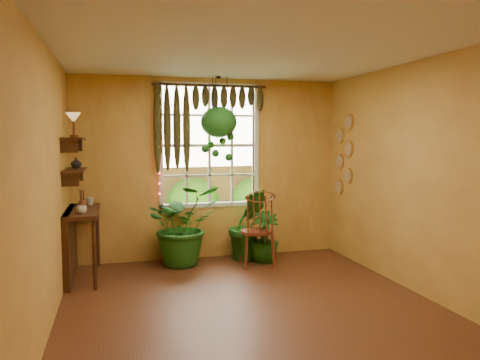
{
  "coord_description": "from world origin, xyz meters",
  "views": [
    {
      "loc": [
        -1.38,
        -4.65,
        1.8
      ],
      "look_at": [
        0.18,
        1.15,
        1.27
      ],
      "focal_mm": 35.0,
      "sensor_mm": 36.0,
      "label": 1
    }
  ],
  "objects_px": {
    "counter_ledge": "(74,236)",
    "potted_plant_left": "(183,225)",
    "potted_plant_mid": "(248,224)",
    "hanging_basket": "(219,126)",
    "windsor_chair": "(258,241)"
  },
  "relations": [
    {
      "from": "counter_ledge",
      "to": "potted_plant_left",
      "type": "height_order",
      "value": "potted_plant_left"
    },
    {
      "from": "potted_plant_mid",
      "to": "hanging_basket",
      "type": "distance_m",
      "value": 1.51
    },
    {
      "from": "windsor_chair",
      "to": "potted_plant_left",
      "type": "distance_m",
      "value": 1.08
    },
    {
      "from": "windsor_chair",
      "to": "potted_plant_mid",
      "type": "distance_m",
      "value": 0.41
    },
    {
      "from": "potted_plant_mid",
      "to": "hanging_basket",
      "type": "relative_size",
      "value": 0.86
    },
    {
      "from": "potted_plant_left",
      "to": "potted_plant_mid",
      "type": "distance_m",
      "value": 0.97
    },
    {
      "from": "potted_plant_left",
      "to": "hanging_basket",
      "type": "xyz_separation_m",
      "value": [
        0.54,
        0.08,
        1.4
      ]
    },
    {
      "from": "windsor_chair",
      "to": "hanging_basket",
      "type": "xyz_separation_m",
      "value": [
        -0.46,
        0.42,
        1.62
      ]
    },
    {
      "from": "potted_plant_mid",
      "to": "hanging_basket",
      "type": "height_order",
      "value": "hanging_basket"
    },
    {
      "from": "potted_plant_mid",
      "to": "counter_ledge",
      "type": "bearing_deg",
      "value": -171.69
    },
    {
      "from": "potted_plant_left",
      "to": "windsor_chair",
      "type": "bearing_deg",
      "value": -18.48
    },
    {
      "from": "counter_ledge",
      "to": "potted_plant_mid",
      "type": "xyz_separation_m",
      "value": [
        2.42,
        0.35,
        -0.02
      ]
    },
    {
      "from": "counter_ledge",
      "to": "windsor_chair",
      "type": "xyz_separation_m",
      "value": [
        2.46,
        -0.02,
        -0.19
      ]
    },
    {
      "from": "counter_ledge",
      "to": "potted_plant_left",
      "type": "xyz_separation_m",
      "value": [
        1.45,
        0.32,
        0.03
      ]
    },
    {
      "from": "potted_plant_left",
      "to": "hanging_basket",
      "type": "height_order",
      "value": "hanging_basket"
    }
  ]
}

